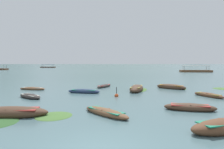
{
  "coord_description": "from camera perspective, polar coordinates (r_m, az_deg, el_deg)",
  "views": [
    {
      "loc": [
        0.98,
        -6.81,
        3.08
      ],
      "look_at": [
        -0.78,
        25.66,
        1.31
      ],
      "focal_mm": 32.46,
      "sensor_mm": 36.0,
      "label": 1
    }
  ],
  "objects": [
    {
      "name": "ground_plane",
      "position": [
        1506.82,
        3.07,
        2.99
      ],
      "size": [
        6000.0,
        6000.0,
        0.0
      ],
      "primitive_type": "plane",
      "color": "slate"
    },
    {
      "name": "mountain_2",
      "position": [
        2331.19,
        -0.18,
        8.76
      ],
      "size": [
        1974.58,
        1974.58,
        464.55
      ],
      "primitive_type": "cone",
      "color": "#56665B",
      "rests_on": "ground"
    },
    {
      "name": "rowboat_8",
      "position": [
        25.86,
        16.27,
        -3.36
      ],
      "size": [
        3.72,
        3.36,
        0.71
      ],
      "color": "#4C3323",
      "rests_on": "ground"
    },
    {
      "name": "mooring_buoy",
      "position": [
        18.99,
        1.27,
        -5.93
      ],
      "size": [
        0.38,
        0.38,
        0.99
      ],
      "color": "#DB4C1E",
      "rests_on": "ground"
    },
    {
      "name": "weed_patch_4",
      "position": [
        26.34,
        17.43,
        -3.75
      ],
      "size": [
        3.03,
        3.38,
        0.14
      ],
      "primitive_type": "ellipsoid",
      "rotation": [
        0.0,
        0.0,
        2.19
      ],
      "color": "#477033",
      "rests_on": "ground"
    },
    {
      "name": "ferry_1",
      "position": [
        158.2,
        -17.57,
        2.01
      ],
      "size": [
        10.86,
        3.69,
        2.54
      ],
      "color": "#4C3323",
      "rests_on": "ground"
    },
    {
      "name": "weed_patch_3",
      "position": [
        12.57,
        -16.06,
        -11.2
      ],
      "size": [
        2.8,
        2.88,
        0.14
      ],
      "primitive_type": "ellipsoid",
      "rotation": [
        0.0,
        0.0,
        2.71
      ],
      "color": "#477033",
      "rests_on": "ground"
    },
    {
      "name": "rowboat_11",
      "position": [
        26.43,
        -2.26,
        -3.28
      ],
      "size": [
        2.07,
        3.5,
        0.43
      ],
      "color": "#2D2826",
      "rests_on": "ground"
    },
    {
      "name": "rowboat_2",
      "position": [
        12.39,
        -1.8,
        -10.59
      ],
      "size": [
        3.34,
        3.33,
        0.46
      ],
      "color": "brown",
      "rests_on": "ground"
    },
    {
      "name": "rowboat_6",
      "position": [
        19.66,
        -22.1,
        -5.71
      ],
      "size": [
        3.04,
        2.64,
        0.46
      ],
      "color": "#2D2826",
      "rests_on": "ground"
    },
    {
      "name": "mountain_1",
      "position": [
        2579.72,
        -27.81,
        7.75
      ],
      "size": [
        1236.18,
        1236.18,
        455.56
      ],
      "primitive_type": "cone",
      "color": "#4C5B56",
      "rests_on": "ground"
    },
    {
      "name": "rowboat_3",
      "position": [
        23.01,
        6.92,
        -3.96
      ],
      "size": [
        2.25,
        4.56,
        0.83
      ],
      "color": "#4C3323",
      "rests_on": "ground"
    },
    {
      "name": "rowboat_4",
      "position": [
        20.92,
        25.57,
        -5.26
      ],
      "size": [
        2.24,
        3.2,
        0.46
      ],
      "color": "brown",
      "rests_on": "ground"
    },
    {
      "name": "weed_patch_0",
      "position": [
        23.89,
        8.5,
        -4.33
      ],
      "size": [
        1.71,
        3.65,
        0.14
      ],
      "primitive_type": "ellipsoid",
      "rotation": [
        0.0,
        0.0,
        1.38
      ],
      "color": "#477033",
      "rests_on": "ground"
    },
    {
      "name": "rowboat_0",
      "position": [
        21.45,
        -7.92,
        -4.73
      ],
      "size": [
        3.57,
        1.49,
        0.53
      ],
      "color": "navy",
      "rests_on": "ground"
    },
    {
      "name": "mountain_3",
      "position": [
        2311.44,
        21.37,
        5.6
      ],
      "size": [
        561.92,
        561.92,
        224.06
      ],
      "primitive_type": "cone",
      "color": "#4C5B56",
      "rests_on": "ground"
    },
    {
      "name": "rowboat_5",
      "position": [
        25.63,
        -21.51,
        -3.72
      ],
      "size": [
        3.36,
        1.42,
        0.4
      ],
      "color": "brown",
      "rests_on": "ground"
    },
    {
      "name": "rowboat_10",
      "position": [
        14.51,
        21.1,
        -8.65
      ],
      "size": [
        3.49,
        1.74,
        0.56
      ],
      "color": "#4C3323",
      "rests_on": "ground"
    },
    {
      "name": "rowboat_7",
      "position": [
        13.4,
        -26.95,
        -9.54
      ],
      "size": [
        4.61,
        1.85,
        0.72
      ],
      "color": "#4C3323",
      "rests_on": "ground"
    },
    {
      "name": "ferry_2",
      "position": [
        78.93,
        22.49,
        0.96
      ],
      "size": [
        11.07,
        4.33,
        2.54
      ],
      "color": "brown",
      "rests_on": "ground"
    }
  ]
}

